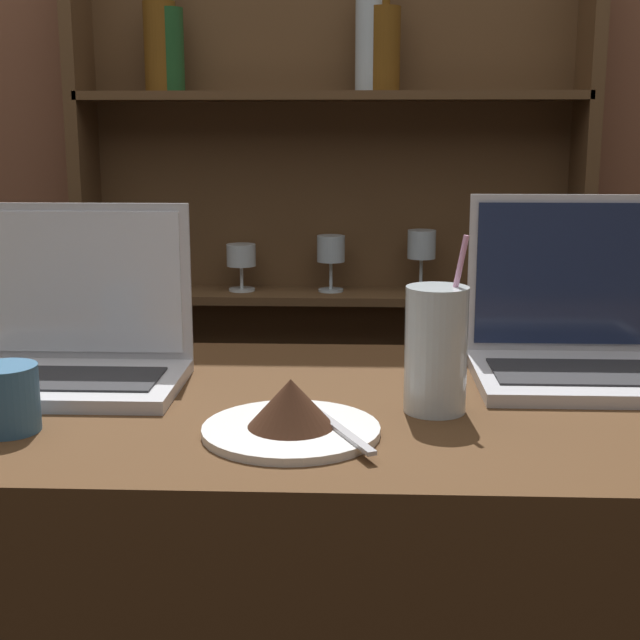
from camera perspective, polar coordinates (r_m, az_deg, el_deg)
The scene contains 7 objects.
back_wall at distance 2.25m, azimuth -0.29°, elevation 10.06°, with size 7.00×0.06×2.70m.
back_shelf at distance 2.21m, azimuth 0.51°, elevation 0.85°, with size 1.21×0.18×1.88m.
laptop_near at distance 1.29m, azimuth -16.34°, elevation -1.38°, with size 0.35×0.21×0.24m.
laptop_far at distance 1.32m, azimuth 16.17°, elevation -1.07°, with size 0.30×0.24×0.25m.
cake_plate at distance 1.03m, azimuth -1.84°, elevation -6.08°, with size 0.21×0.21×0.07m.
water_glass at distance 1.11m, azimuth 7.44°, elevation -1.88°, with size 0.08×0.08×0.22m.
coffee_cup at distance 1.10m, azimuth -19.44°, elevation -4.77°, with size 0.08×0.08×0.08m.
Camera 1 is at (0.11, -0.81, 1.43)m, focal length 50.00 mm.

